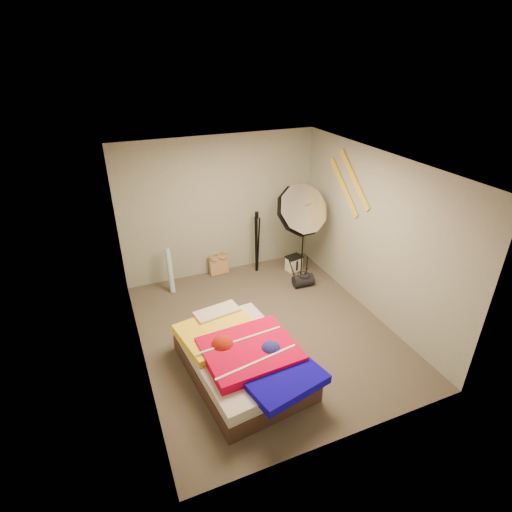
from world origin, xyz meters
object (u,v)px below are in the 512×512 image
duffel_bag (303,281)px  camera_case (294,264)px  photo_umbrella (300,211)px  camera_tripod (257,238)px  wrapping_roll (170,271)px  tote_bag (218,265)px  bed (242,358)px

duffel_bag → camera_case: bearing=83.2°
photo_umbrella → camera_tripod: 1.06m
wrapping_roll → photo_umbrella: 2.41m
wrapping_roll → camera_tripod: 1.65m
tote_bag → bed: bed is taller
wrapping_roll → duffel_bag: 2.31m
wrapping_roll → bed: bearing=-79.6°
camera_case → camera_tripod: size_ratio=0.23×
tote_bag → bed: bearing=-105.6°
camera_case → photo_umbrella: bearing=-119.3°
wrapping_roll → camera_tripod: size_ratio=0.67×
wrapping_roll → duffel_bag: size_ratio=2.23×
tote_bag → photo_umbrella: (1.21, -0.80, 1.18)m
camera_tripod → camera_case: bearing=-20.8°
duffel_bag → bed: size_ratio=0.18×
duffel_bag → photo_umbrella: 1.26m
tote_bag → bed: (-0.50, -2.58, 0.08)m
photo_umbrella → camera_case: bearing=70.7°
camera_case → photo_umbrella: photo_umbrella is taller
camera_tripod → tote_bag: bearing=165.5°
duffel_bag → bed: bearing=-133.9°
wrapping_roll → photo_umbrella: bearing=-14.3°
camera_case → duffel_bag: 0.58m
bed → wrapping_roll: bearing=100.4°
camera_case → wrapping_roll: bearing=165.8°
bed → photo_umbrella: photo_umbrella is taller
camera_case → photo_umbrella: (-0.13, -0.38, 1.22)m
photo_umbrella → tote_bag: bearing=146.4°
tote_bag → wrapping_roll: bearing=-169.0°
wrapping_roll → camera_case: bearing=-4.2°
photo_umbrella → duffel_bag: bearing=-82.4°
bed → camera_tripod: (1.20, 2.40, 0.42)m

